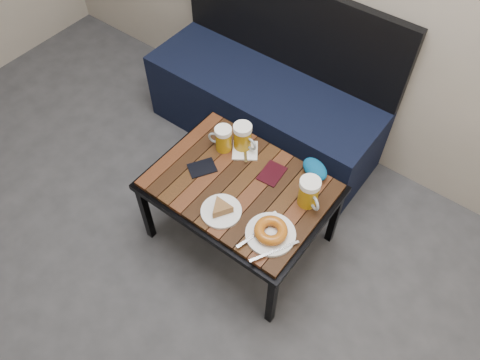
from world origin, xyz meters
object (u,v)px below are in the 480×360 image
Objects in this scene: cafe_table at (240,189)px; plate_pie at (221,209)px; passport_burgundy at (272,173)px; beer_mug_left at (223,138)px; knit_pouch at (315,169)px; plate_bagel at (271,232)px; bench at (265,104)px; passport_navy at (202,168)px; beer_mug_right at (309,192)px; beer_mug_centre at (243,137)px.

plate_pie reaches higher than cafe_table.
plate_pie is 0.32m from passport_burgundy.
beer_mug_left is 0.46m from knit_pouch.
plate_bagel reaches higher than plate_pie.
passport_navy is at bearing -79.42° from bench.
beer_mug_right reaches higher than passport_navy.
cafe_table is 0.36m from knit_pouch.
plate_pie is 0.24m from plate_bagel.
beer_mug_right is 0.23m from passport_burgundy.
beer_mug_centre is 1.14× the size of passport_navy.
passport_navy reaches higher than cafe_table.
knit_pouch is at bearing 65.90° from passport_navy.
cafe_table is 3.08× the size of plate_bagel.
cafe_table is 5.59× the size of beer_mug_right.
passport_burgundy is at bearing -160.62° from beer_mug_right.
cafe_table is 6.23× the size of passport_burgundy.
knit_pouch reaches higher than plate_bagel.
plate_bagel is (0.40, -0.33, -0.05)m from beer_mug_centre.
cafe_table is at bearing -64.04° from bench.
beer_mug_centre is 0.97× the size of beer_mug_right.
plate_pie is 0.67× the size of plate_bagel.
passport_navy is (-0.23, 0.14, -0.02)m from plate_pie.
bench is 0.63m from beer_mug_left.
plate_pie is at bearing -172.12° from plate_bagel.
plate_bagel is (0.24, 0.03, 0.00)m from plate_pie.
plate_pie is at bearing -80.77° from cafe_table.
knit_pouch reaches higher than passport_burgundy.
beer_mug_centre is 0.38m from knit_pouch.
knit_pouch is at bearing -36.47° from bench.
plate_bagel is at bearing -27.74° from cafe_table.
plate_bagel is 2.02× the size of passport_burgundy.
beer_mug_left is 0.50m from beer_mug_right.
beer_mug_right is 1.12× the size of passport_burgundy.
plate_pie is at bearing 0.45° from passport_navy.
beer_mug_right reaches higher than beer_mug_left.
bench reaches higher than knit_pouch.
bench reaches higher than plate_bagel.
passport_navy is 0.88× the size of knit_pouch.
bench is 10.50× the size of beer_mug_left.
beer_mug_left is at bearing -134.73° from beer_mug_centre.
plate_bagel is at bearing -61.36° from passport_burgundy.
passport_burgundy is (0.28, 0.01, -0.06)m from beer_mug_left.
bench is at bearing 118.40° from beer_mug_centre.
passport_navy is (-0.47, 0.11, -0.02)m from plate_bagel.
passport_navy is at bearing 148.42° from plate_pie.
plate_pie is at bearing -67.18° from bench.
passport_burgundy is at bearing 123.57° from plate_bagel.
beer_mug_centre is 0.80× the size of plate_pie.
beer_mug_centre is 0.52m from plate_bagel.
plate_bagel is 0.40m from knit_pouch.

